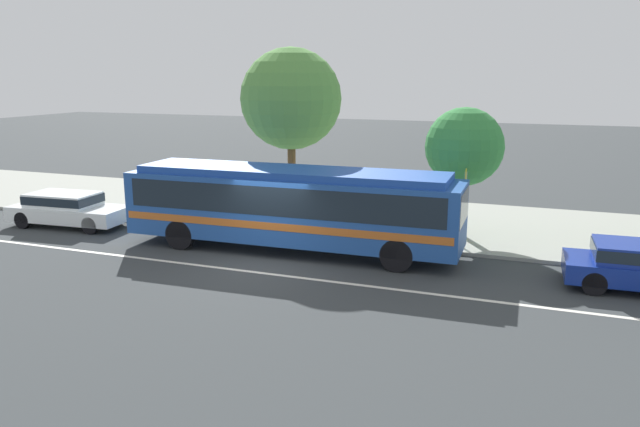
# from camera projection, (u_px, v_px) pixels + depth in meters

# --- Properties ---
(ground_plane) EXTENTS (120.00, 120.00, 0.00)m
(ground_plane) POSITION_uv_depth(u_px,v_px,m) (264.00, 264.00, 18.99)
(ground_plane) COLOR #353A3B
(sidewalk_slab) EXTENTS (60.00, 8.00, 0.12)m
(sidewalk_slab) POSITION_uv_depth(u_px,v_px,m) (338.00, 214.00, 25.43)
(sidewalk_slab) COLOR #979A90
(sidewalk_slab) RESTS_ON ground_plane
(lane_stripe_center) EXTENTS (56.00, 0.16, 0.01)m
(lane_stripe_center) POSITION_uv_depth(u_px,v_px,m) (253.00, 272.00, 18.26)
(lane_stripe_center) COLOR silver
(lane_stripe_center) RESTS_ON ground_plane
(transit_bus) EXTENTS (11.17, 2.73, 2.74)m
(transit_bus) POSITION_uv_depth(u_px,v_px,m) (291.00, 203.00, 20.14)
(transit_bus) COLOR #224F9F
(transit_bus) RESTS_ON ground_plane
(sedan_behind_bus) EXTENTS (4.66, 2.09, 1.29)m
(sedan_behind_bus) POSITION_uv_depth(u_px,v_px,m) (67.00, 208.00, 23.60)
(sedan_behind_bus) COLOR white
(sedan_behind_bus) RESTS_ON ground_plane
(pedestrian_waiting_near_sign) EXTENTS (0.38, 0.38, 1.64)m
(pedestrian_waiting_near_sign) POSITION_uv_depth(u_px,v_px,m) (401.00, 208.00, 21.93)
(pedestrian_waiting_near_sign) COLOR #2D3537
(pedestrian_waiting_near_sign) RESTS_ON sidewalk_slab
(bus_stop_sign) EXTENTS (0.09, 0.44, 2.61)m
(bus_stop_sign) POSITION_uv_depth(u_px,v_px,m) (465.00, 198.00, 20.02)
(bus_stop_sign) COLOR gray
(bus_stop_sign) RESTS_ON sidewalk_slab
(street_tree_near_stop) EXTENTS (3.89, 3.89, 6.62)m
(street_tree_near_stop) POSITION_uv_depth(u_px,v_px,m) (291.00, 99.00, 23.65)
(street_tree_near_stop) COLOR brown
(street_tree_near_stop) RESTS_ON sidewalk_slab
(street_tree_mid_block) EXTENTS (2.71, 2.71, 4.52)m
(street_tree_mid_block) POSITION_uv_depth(u_px,v_px,m) (464.00, 147.00, 21.26)
(street_tree_mid_block) COLOR brown
(street_tree_mid_block) RESTS_ON sidewalk_slab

